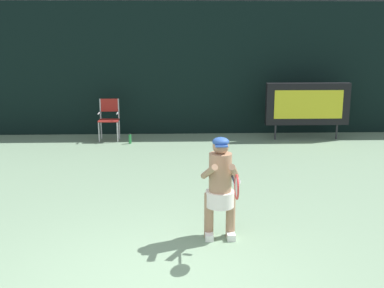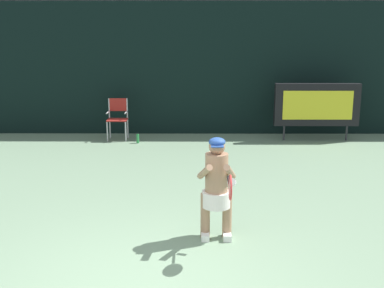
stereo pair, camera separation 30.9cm
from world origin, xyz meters
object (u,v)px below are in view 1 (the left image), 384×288
object	(u,v)px
scoreboard	(308,104)
tennis_player	(220,185)
umpire_chair	(109,117)
water_bottle	(130,139)
tennis_racket	(236,186)

from	to	relation	value
scoreboard	tennis_player	xyz separation A→B (m)	(-2.88, -6.18, -0.19)
umpire_chair	scoreboard	bearing A→B (deg)	-1.29
umpire_chair	tennis_player	xyz separation A→B (m)	(2.34, -6.30, 0.14)
water_bottle	tennis_racket	size ratio (longest dim) A/B	0.44
scoreboard	umpire_chair	distance (m)	5.23
umpire_chair	tennis_player	size ratio (longest dim) A/B	0.76
tennis_player	tennis_racket	size ratio (longest dim) A/B	2.35
scoreboard	tennis_player	size ratio (longest dim) A/B	1.55
scoreboard	water_bottle	size ratio (longest dim) A/B	8.30
water_bottle	tennis_player	xyz separation A→B (m)	(1.76, -5.83, 0.64)
umpire_chair	tennis_racket	world-z (taller)	tennis_racket
scoreboard	tennis_racket	world-z (taller)	scoreboard
umpire_chair	water_bottle	xyz separation A→B (m)	(0.58, -0.47, -0.50)
water_bottle	tennis_racket	bearing A→B (deg)	-73.69
water_bottle	tennis_racket	xyz separation A→B (m)	(1.90, -6.48, 0.83)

